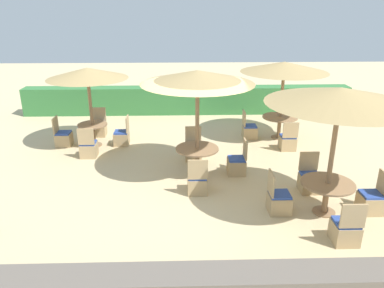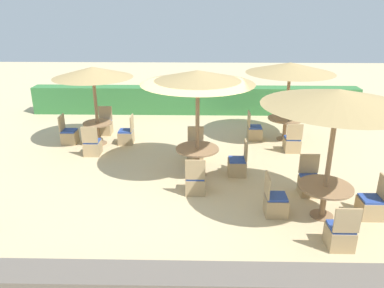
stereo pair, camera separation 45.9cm
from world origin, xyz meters
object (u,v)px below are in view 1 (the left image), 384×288
patio_chair_front_right_west (278,201)px  patio_chair_back_left_west (63,138)px  patio_chair_front_right_north (309,181)px  patio_chair_back_left_north (99,128)px  parasol_center (197,77)px  patio_chair_front_right_south (345,230)px  round_table_front_right (327,189)px  parasol_back_right (284,67)px  patio_chair_back_left_south (89,148)px  round_table_center (197,154)px  round_table_back_right (280,121)px  parasol_front_right (340,96)px  patio_chair_center_east (237,164)px  parasol_back_left (87,74)px  patio_chair_front_right_east (371,201)px  patio_chair_center_south (197,183)px  round_table_back_left (93,130)px  patio_chair_back_right_west (249,131)px  patio_chair_back_left_east (122,137)px  patio_chair_back_right_south (288,141)px  patio_chair_center_north (193,151)px

patio_chair_front_right_west → patio_chair_back_left_west: size_ratio=1.00×
patio_chair_front_right_north → patio_chair_back_left_north: same height
parasol_center → patio_chair_front_right_south: bearing=-49.0°
round_table_front_right → parasol_back_right: size_ratio=0.41×
patio_chair_front_right_north → patio_chair_back_left_south: bearing=-21.7°
round_table_center → round_table_back_right: size_ratio=0.97×
parasol_front_right → round_table_front_right: parasol_front_right is taller
patio_chair_center_east → parasol_back_left: size_ratio=0.38×
parasol_back_right → round_table_front_right: bearing=-92.2°
patio_chair_center_east → round_table_front_right: bearing=-141.3°
patio_chair_front_right_east → patio_chair_back_left_north: (-6.85, 5.15, 0.00)m
patio_chair_center_south → round_table_back_left: (-3.12, 3.23, 0.26)m
patio_chair_back_right_west → patio_chair_back_left_east: bearing=-83.2°
patio_chair_front_right_north → round_table_back_right: 3.77m
patio_chair_back_left_south → patio_chair_back_right_south: 5.97m
patio_chair_center_east → patio_chair_front_right_south: bearing=-152.7°
round_table_back_left → patio_chair_back_right_west: patio_chair_back_right_west is taller
patio_chair_back_left_west → patio_chair_front_right_south: bearing=51.9°
parasol_center → parasol_back_right: 3.98m
patio_chair_back_left_east → patio_chair_back_right_west: bearing=-83.2°
round_table_front_right → patio_chair_center_north: bearing=132.1°
round_table_front_right → parasol_back_right: bearing=87.8°
patio_chair_back_left_south → round_table_back_right: patio_chair_back_left_south is taller
patio_chair_center_north → round_table_back_left: patio_chair_center_north is taller
patio_chair_center_east → patio_chair_back_left_west: same height
patio_chair_back_left_west → patio_chair_back_left_east: (1.84, 0.03, 0.00)m
patio_chair_front_right_north → patio_chair_back_right_south: same height
patio_chair_front_right_east → parasol_center: parasol_center is taller
round_table_center → patio_chair_back_left_west: patio_chair_back_left_west is taller
patio_chair_center_east → patio_chair_back_right_west: same height
parasol_center → round_table_back_left: parasol_center is taller
patio_chair_center_east → patio_chair_back_left_north: same height
patio_chair_center_east → patio_chair_back_left_west: bearing=66.8°
patio_chair_front_right_north → patio_chair_back_left_north: size_ratio=1.00×
patio_chair_front_right_south → patio_chair_front_right_east: same height
patio_chair_center_south → patio_chair_front_right_east: bearing=-14.8°
patio_chair_front_right_north → parasol_back_left: bearing=-28.9°
patio_chair_back_left_east → patio_chair_front_right_east: bearing=-125.6°
patio_chair_center_north → round_table_back_left: (-3.10, 1.19, 0.26)m
patio_chair_front_right_north → parasol_center: bearing=-20.2°
patio_chair_back_left_south → round_table_back_right: (5.95, 1.46, 0.33)m
patio_chair_front_right_south → patio_chair_front_right_west: (-0.98, 1.13, 0.00)m
patio_chair_center_north → patio_chair_back_right_south: (2.91, 0.65, 0.00)m
round_table_front_right → parasol_back_left: 7.38m
parasol_back_right → round_table_back_right: bearing=63.4°
parasol_back_left → patio_chair_back_left_north: size_ratio=2.63×
parasol_center → patio_chair_back_left_north: parasol_center is taller
patio_chair_back_left_west → patio_chair_back_right_west: (5.96, 0.51, 0.00)m
patio_chair_front_right_south → patio_chair_front_right_east: size_ratio=1.00×
patio_chair_back_left_south → patio_chair_back_left_east: bearing=49.2°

